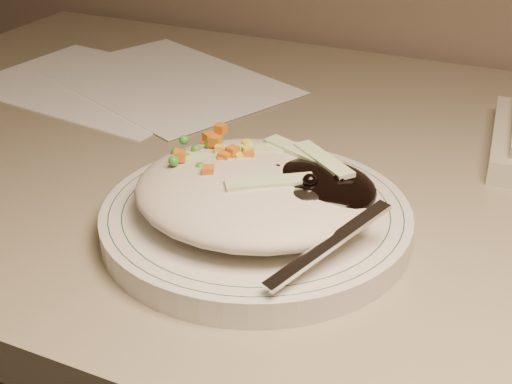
% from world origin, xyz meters
% --- Properties ---
extents(desk, '(1.40, 0.70, 0.74)m').
position_xyz_m(desk, '(0.00, 1.38, 0.54)').
color(desk, '#7E745B').
rests_on(desk, ground).
extents(plate, '(0.25, 0.25, 0.02)m').
position_xyz_m(plate, '(-0.10, 1.22, 0.75)').
color(plate, beige).
rests_on(plate, desk).
extents(plate_rim, '(0.24, 0.24, 0.00)m').
position_xyz_m(plate_rim, '(-0.10, 1.22, 0.76)').
color(plate_rim, '#144723').
rests_on(plate_rim, plate).
extents(meal, '(0.21, 0.19, 0.05)m').
position_xyz_m(meal, '(-0.10, 1.22, 0.78)').
color(meal, '#BFB79B').
rests_on(meal, plate).
extents(papers, '(0.41, 0.32, 0.00)m').
position_xyz_m(papers, '(-0.39, 1.48, 0.74)').
color(papers, white).
rests_on(papers, desk).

